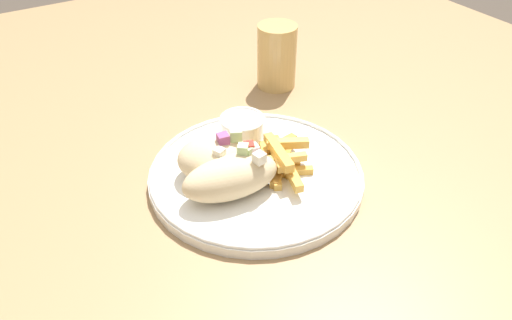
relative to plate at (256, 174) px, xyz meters
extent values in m
cube|color=#9E7A51|center=(-0.01, 0.05, -0.03)|extent=(1.60, 1.60, 0.04)
cylinder|color=#9E7A51|center=(0.72, 0.78, -0.38)|extent=(0.06, 0.06, 0.68)
cylinder|color=white|center=(0.00, 0.00, 0.00)|extent=(0.30, 0.30, 0.01)
torus|color=white|center=(0.00, 0.00, 0.01)|extent=(0.29, 0.29, 0.01)
ellipsoid|color=beige|center=(-0.05, -0.02, 0.03)|extent=(0.14, 0.08, 0.05)
cube|color=silver|center=(-0.02, -0.04, 0.06)|extent=(0.02, 0.02, 0.01)
cube|color=red|center=(-0.02, -0.01, 0.06)|extent=(0.02, 0.02, 0.01)
cube|color=#A34C84|center=(-0.01, -0.03, 0.06)|extent=(0.01, 0.01, 0.01)
cube|color=#B7D693|center=(-0.02, -0.01, 0.06)|extent=(0.02, 0.02, 0.02)
cube|color=white|center=(-0.01, -0.01, 0.06)|extent=(0.02, 0.02, 0.01)
cube|color=#B7D693|center=(-0.03, -0.01, 0.06)|extent=(0.02, 0.02, 0.01)
ellipsoid|color=beige|center=(-0.05, 0.02, 0.03)|extent=(0.13, 0.12, 0.06)
cube|color=silver|center=(-0.05, 0.00, 0.06)|extent=(0.02, 0.02, 0.01)
cube|color=white|center=(-0.04, 0.02, 0.05)|extent=(0.01, 0.01, 0.01)
cube|color=#B7D693|center=(-0.02, 0.02, 0.06)|extent=(0.02, 0.02, 0.02)
cube|color=#A34C84|center=(-0.04, 0.02, 0.06)|extent=(0.02, 0.02, 0.01)
cube|color=gold|center=(0.03, 0.02, 0.01)|extent=(0.08, 0.02, 0.01)
cube|color=gold|center=(0.03, -0.02, 0.01)|extent=(0.07, 0.06, 0.01)
cube|color=#E5B251|center=(0.00, 0.00, 0.01)|extent=(0.06, 0.03, 0.01)
cube|color=gold|center=(0.03, -0.01, 0.01)|extent=(0.07, 0.02, 0.01)
cube|color=gold|center=(0.02, -0.02, 0.01)|extent=(0.04, 0.07, 0.01)
cube|color=gold|center=(0.03, 0.00, 0.01)|extent=(0.06, 0.05, 0.01)
cube|color=gold|center=(0.03, 0.01, 0.01)|extent=(0.03, 0.07, 0.01)
cube|color=gold|center=(0.02, -0.01, 0.01)|extent=(0.03, 0.07, 0.01)
cube|color=gold|center=(0.04, -0.03, 0.01)|extent=(0.06, 0.04, 0.01)
cube|color=#E5B251|center=(0.05, 0.00, 0.04)|extent=(0.06, 0.04, 0.01)
cube|color=gold|center=(0.04, 0.00, 0.02)|extent=(0.04, 0.08, 0.01)
cube|color=gold|center=(0.03, -0.05, 0.02)|extent=(0.03, 0.06, 0.01)
cube|color=#E5B251|center=(0.03, -0.01, 0.03)|extent=(0.04, 0.08, 0.01)
cube|color=#E5B251|center=(0.02, -0.02, 0.03)|extent=(0.08, 0.04, 0.01)
cube|color=gold|center=(0.04, 0.01, 0.02)|extent=(0.07, 0.02, 0.01)
cube|color=gold|center=(0.03, -0.02, 0.04)|extent=(0.03, 0.08, 0.01)
cylinder|color=white|center=(0.02, 0.08, 0.02)|extent=(0.06, 0.06, 0.03)
cylinder|color=beige|center=(0.02, 0.08, 0.04)|extent=(0.05, 0.05, 0.01)
torus|color=white|center=(0.02, 0.08, 0.04)|extent=(0.07, 0.07, 0.00)
cylinder|color=tan|center=(0.17, 0.21, 0.05)|extent=(0.07, 0.07, 0.11)
cylinder|color=silver|center=(0.17, 0.21, 0.03)|extent=(0.06, 0.06, 0.07)
camera|label=1|loc=(-0.28, -0.46, 0.44)|focal=35.00mm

